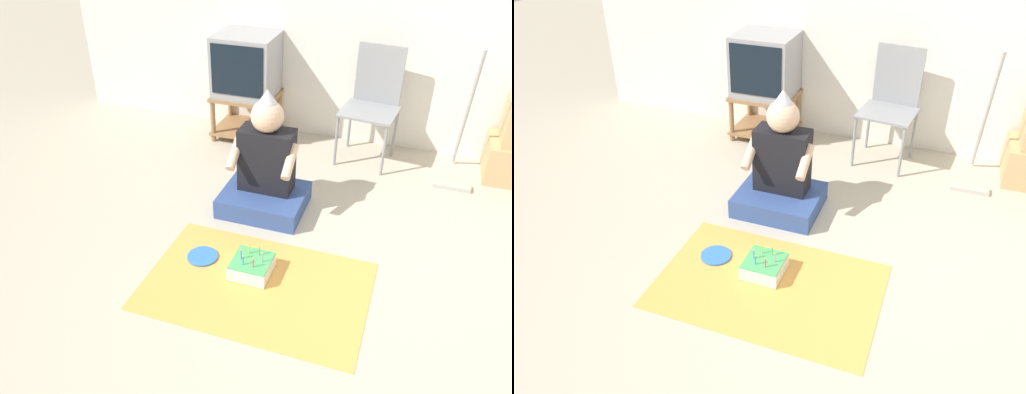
# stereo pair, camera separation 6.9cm
# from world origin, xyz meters

# --- Properties ---
(ground_plane) EXTENTS (16.00, 16.00, 0.00)m
(ground_plane) POSITION_xyz_m (0.00, 0.00, 0.00)
(ground_plane) COLOR #BCB29E
(tv_stand) EXTENTS (0.55, 0.48, 0.41)m
(tv_stand) POSITION_xyz_m (-1.42, 1.89, 0.24)
(tv_stand) COLOR #997047
(tv_stand) RESTS_ON ground_plane
(tv) EXTENTS (0.51, 0.46, 0.52)m
(tv) POSITION_xyz_m (-1.42, 1.90, 0.67)
(tv) COLOR #99999E
(tv) RESTS_ON tv_stand
(folding_chair) EXTENTS (0.48, 0.46, 0.93)m
(folding_chair) POSITION_xyz_m (-0.31, 1.86, 0.53)
(folding_chair) COLOR gray
(folding_chair) RESTS_ON ground_plane
(dust_mop) EXTENTS (0.28, 0.47, 1.08)m
(dust_mop) POSITION_xyz_m (0.39, 1.66, 0.30)
(dust_mop) COLOR #B2ADA3
(dust_mop) RESTS_ON ground_plane
(person_seated) EXTENTS (0.58, 0.50, 0.88)m
(person_seated) POSITION_xyz_m (-0.89, 0.83, 0.28)
(person_seated) COLOR #334C8C
(person_seated) RESTS_ON ground_plane
(party_cloth) EXTENTS (1.30, 0.86, 0.01)m
(party_cloth) POSITION_xyz_m (-0.67, 0.02, 0.00)
(party_cloth) COLOR #EFA84C
(party_cloth) RESTS_ON ground_plane
(birthday_cake) EXTENTS (0.24, 0.24, 0.17)m
(birthday_cake) POSITION_xyz_m (-0.73, 0.11, 0.05)
(birthday_cake) COLOR white
(birthday_cake) RESTS_ON party_cloth
(paper_plate) EXTENTS (0.19, 0.19, 0.01)m
(paper_plate) POSITION_xyz_m (-1.07, 0.15, 0.01)
(paper_plate) COLOR blue
(paper_plate) RESTS_ON party_cloth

